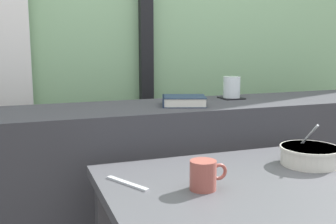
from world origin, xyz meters
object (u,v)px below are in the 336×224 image
(breakfast_table, at_px, (261,221))
(juice_glass, at_px, (232,88))
(coaster_square, at_px, (231,98))
(ceramic_mug, at_px, (204,175))
(fork_utensil, at_px, (127,183))
(closed_book, at_px, (184,101))
(soup_bowl, at_px, (309,155))

(breakfast_table, bearing_deg, juice_glass, 69.44)
(coaster_square, bearing_deg, breakfast_table, -110.56)
(juice_glass, height_order, ceramic_mug, juice_glass)
(fork_utensil, height_order, ceramic_mug, ceramic_mug)
(closed_book, distance_m, fork_utensil, 0.60)
(breakfast_table, relative_size, coaster_square, 9.52)
(soup_bowl, bearing_deg, ceramic_mug, -167.47)
(soup_bowl, relative_size, fork_utensil, 1.17)
(fork_utensil, relative_size, ceramic_mug, 1.50)
(coaster_square, relative_size, soup_bowl, 0.50)
(ceramic_mug, bearing_deg, coaster_square, 56.60)
(coaster_square, height_order, juice_glass, juice_glass)
(breakfast_table, relative_size, soup_bowl, 4.77)
(breakfast_table, distance_m, juice_glass, 0.79)
(breakfast_table, height_order, closed_book, closed_book)
(closed_book, xyz_separation_m, soup_bowl, (0.27, -0.47, -0.14))
(soup_bowl, bearing_deg, fork_utensil, 178.42)
(coaster_square, xyz_separation_m, closed_book, (-0.29, -0.12, 0.02))
(breakfast_table, height_order, coaster_square, coaster_square)
(closed_book, bearing_deg, juice_glass, 22.04)
(breakfast_table, xyz_separation_m, coaster_square, (0.25, 0.68, 0.28))
(coaster_square, xyz_separation_m, soup_bowl, (-0.01, -0.59, -0.12))
(breakfast_table, distance_m, ceramic_mug, 0.26)
(soup_bowl, xyz_separation_m, fork_utensil, (-0.63, 0.02, -0.03))
(ceramic_mug, bearing_deg, breakfast_table, 2.25)
(fork_utensil, bearing_deg, juice_glass, 14.10)
(coaster_square, distance_m, closed_book, 0.31)
(juice_glass, xyz_separation_m, ceramic_mug, (-0.45, -0.68, -0.16))
(coaster_square, bearing_deg, soup_bowl, -91.31)
(closed_book, bearing_deg, ceramic_mug, -106.09)
(soup_bowl, xyz_separation_m, ceramic_mug, (-0.44, -0.10, 0.01))
(juice_glass, relative_size, ceramic_mug, 0.87)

